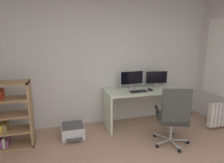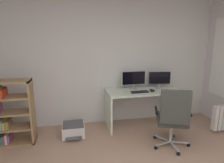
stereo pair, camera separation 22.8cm
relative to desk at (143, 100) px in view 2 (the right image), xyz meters
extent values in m
cube|color=silver|center=(-0.77, 0.39, 0.81)|extent=(4.76, 0.10, 2.74)
cube|color=silver|center=(0.00, 0.00, 0.18)|extent=(1.50, 0.66, 0.04)
cube|color=silver|center=(-0.73, 0.00, -0.20)|extent=(0.04, 0.63, 0.72)
cube|color=silver|center=(0.73, 0.00, -0.20)|extent=(0.04, 0.63, 0.72)
cylinder|color=#B2B5B7|center=(-0.19, 0.11, 0.21)|extent=(0.18, 0.18, 0.01)
cylinder|color=#B2B5B7|center=(-0.19, 0.11, 0.26)|extent=(0.03, 0.03, 0.10)
cube|color=#B7BABC|center=(-0.19, 0.11, 0.44)|extent=(0.52, 0.06, 0.28)
cube|color=black|center=(-0.19, 0.08, 0.44)|extent=(0.48, 0.02, 0.26)
cylinder|color=#B2B5B7|center=(0.38, 0.11, 0.21)|extent=(0.18, 0.18, 0.01)
cylinder|color=#B2B5B7|center=(0.38, 0.11, 0.26)|extent=(0.03, 0.03, 0.09)
cube|color=black|center=(0.38, 0.11, 0.42)|extent=(0.45, 0.10, 0.25)
cube|color=black|center=(0.38, 0.09, 0.42)|extent=(0.42, 0.07, 0.23)
cube|color=black|center=(-0.14, -0.14, 0.21)|extent=(0.35, 0.15, 0.02)
cube|color=black|center=(0.13, -0.12, 0.22)|extent=(0.07, 0.11, 0.03)
cube|color=#B7BABC|center=(0.31, -0.90, -0.49)|extent=(0.29, 0.14, 0.02)
sphere|color=black|center=(0.45, -0.95, -0.53)|extent=(0.06, 0.06, 0.06)
cube|color=#B7BABC|center=(0.27, -0.73, -0.49)|extent=(0.22, 0.25, 0.02)
sphere|color=black|center=(0.36, -0.61, -0.53)|extent=(0.06, 0.06, 0.06)
cube|color=#B7BABC|center=(0.09, -0.72, -0.49)|extent=(0.19, 0.27, 0.02)
sphere|color=black|center=(0.01, -0.59, -0.53)|extent=(0.06, 0.06, 0.06)
cube|color=#B7BABC|center=(0.03, -0.88, -0.49)|extent=(0.30, 0.11, 0.02)
sphere|color=black|center=(-0.12, -0.92, -0.53)|extent=(0.06, 0.06, 0.06)
cube|color=#B7BABC|center=(0.16, -0.99, -0.49)|extent=(0.05, 0.30, 0.02)
sphere|color=black|center=(0.15, -1.14, -0.53)|extent=(0.06, 0.06, 0.06)
cylinder|color=#B7BABC|center=(0.17, -0.84, -0.31)|extent=(0.04, 0.04, 0.35)
cube|color=#3B3D3A|center=(0.17, -0.84, -0.09)|extent=(0.61, 0.60, 0.10)
cube|color=#3B3D3A|center=(0.08, -1.09, 0.22)|extent=(0.43, 0.22, 0.52)
cube|color=black|center=(-0.07, -0.75, 0.06)|extent=(0.16, 0.32, 0.03)
cube|color=black|center=(0.41, -0.94, 0.06)|extent=(0.16, 0.32, 0.03)
cube|color=#9E7950|center=(-2.10, -0.21, 0.00)|extent=(0.03, 0.33, 1.11)
cube|color=#9E7950|center=(-2.46, -0.21, 0.54)|extent=(0.75, 0.33, 0.03)
cube|color=#9E7950|center=(-2.46, -0.21, -0.54)|extent=(0.75, 0.33, 0.03)
cube|color=#9E7950|center=(-2.46, -0.21, -0.27)|extent=(0.68, 0.33, 0.03)
cube|color=#9E7950|center=(-2.46, -0.21, 0.00)|extent=(0.68, 0.33, 0.03)
cube|color=#9E7950|center=(-2.46, -0.21, 0.27)|extent=(0.68, 0.33, 0.03)
cube|color=#23944A|center=(-2.63, -0.22, -0.45)|extent=(0.04, 0.24, 0.14)
cube|color=#864182|center=(-2.58, -0.21, -0.45)|extent=(0.04, 0.25, 0.15)
cube|color=beige|center=(-2.54, -0.21, -0.44)|extent=(0.04, 0.24, 0.17)
cube|color=#944F7B|center=(-2.50, -0.21, -0.46)|extent=(0.03, 0.26, 0.14)
cube|color=gray|center=(-2.59, -0.22, -0.18)|extent=(0.05, 0.28, 0.16)
cube|color=gold|center=(-2.54, -0.21, -0.19)|extent=(0.03, 0.27, 0.13)
cube|color=olive|center=(-2.49, -0.22, -0.19)|extent=(0.05, 0.23, 0.13)
cube|color=orange|center=(-2.54, -0.21, 0.36)|extent=(0.03, 0.27, 0.15)
cube|color=red|center=(-2.50, -0.22, 0.35)|extent=(0.03, 0.28, 0.14)
cube|color=silver|center=(-1.43, -0.16, -0.45)|extent=(0.41, 0.38, 0.21)
cube|color=#4C4C51|center=(-1.43, -0.16, -0.33)|extent=(0.37, 0.35, 0.02)
cube|color=#4C4C51|center=(-1.43, -0.38, -0.49)|extent=(0.28, 0.10, 0.01)
cube|color=white|center=(1.20, -0.62, -0.26)|extent=(0.07, 0.10, 0.48)
cube|color=white|center=(1.29, -0.62, -0.26)|extent=(0.07, 0.10, 0.48)
cube|color=white|center=(1.38, -0.62, -0.26)|extent=(0.07, 0.10, 0.48)
camera|label=1|loc=(-1.62, -3.47, 1.21)|focal=30.76mm
camera|label=2|loc=(-1.40, -3.53, 1.21)|focal=30.76mm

